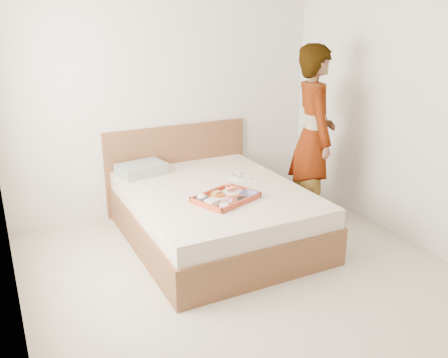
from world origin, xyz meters
TOP-DOWN VIEW (x-y plane):
  - ground at (0.00, 0.00)m, footprint 3.50×4.00m
  - wall_back at (0.00, 2.00)m, footprint 3.50×0.01m
  - wall_right at (1.75, 0.00)m, footprint 0.01×4.00m
  - bed at (0.08, 1.00)m, footprint 1.65×2.00m
  - headboard at (0.08, 1.97)m, footprint 1.65×0.06m
  - pillow at (-0.41, 1.73)m, footprint 0.52×0.40m
  - tray at (0.05, 0.69)m, footprint 0.64×0.56m
  - prawn_plate at (0.18, 0.80)m, footprint 0.24×0.24m
  - navy_bowl_big at (0.25, 0.64)m, footprint 0.20×0.20m
  - sauce_dish at (0.14, 0.57)m, footprint 0.10×0.10m
  - meat_plate at (0.01, 0.63)m, footprint 0.17×0.17m
  - bread_plate at (0.02, 0.81)m, footprint 0.17×0.17m
  - salad_bowl at (-0.17, 0.74)m, footprint 0.15×0.15m
  - plastic_tub at (-0.13, 0.61)m, footprint 0.14×0.13m
  - cheese_round at (-0.07, 0.51)m, footprint 0.10×0.10m
  - dinner_plate at (0.46, 1.19)m, footprint 0.27×0.27m
  - person at (1.18, 0.95)m, footprint 0.65×0.79m

SIDE VIEW (x-z plane):
  - ground at x=0.00m, z-range -0.01..0.01m
  - bed at x=0.08m, z-range 0.00..0.53m
  - headboard at x=0.08m, z-range 0.00..0.95m
  - dinner_plate at x=0.46m, z-range 0.53..0.54m
  - meat_plate at x=0.01m, z-range 0.54..0.55m
  - bread_plate at x=0.02m, z-range 0.54..0.55m
  - prawn_plate at x=0.18m, z-range 0.54..0.56m
  - tray at x=0.05m, z-range 0.53..0.58m
  - cheese_round at x=-0.07m, z-range 0.54..0.57m
  - sauce_dish at x=0.14m, z-range 0.54..0.57m
  - salad_bowl at x=-0.17m, z-range 0.54..0.58m
  - navy_bowl_big at x=0.25m, z-range 0.54..0.58m
  - plastic_tub at x=-0.13m, z-range 0.54..0.59m
  - pillow at x=-0.41m, z-range 0.53..0.64m
  - person at x=1.18m, z-range 0.00..1.85m
  - wall_back at x=0.00m, z-range 0.00..2.60m
  - wall_right at x=1.75m, z-range 0.00..2.60m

